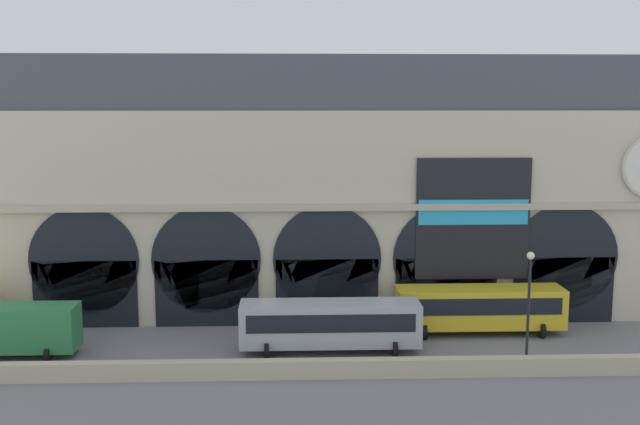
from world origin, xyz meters
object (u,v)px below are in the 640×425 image
Objects in this scene: bus_mideast at (480,307)px; street_lamp_quayside at (529,295)px; box_truck_west at (16,329)px; bus_center at (330,324)px.

bus_mideast is 1.59× the size of street_lamp_quayside.
bus_mideast is at bearing 6.70° from box_truck_west.
box_truck_west is 30.31m from street_lamp_quayside.
bus_mideast is (10.06, 3.29, 0.00)m from bus_center.
street_lamp_quayside reaches higher than bus_center.
box_truck_west is at bearing 173.45° from street_lamp_quayside.
bus_center is (18.92, 0.12, 0.08)m from box_truck_west.
street_lamp_quayside is (11.07, -3.57, 2.63)m from bus_center.
box_truck_west reaches higher than bus_center.
bus_mideast is at bearing 18.09° from bus_center.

